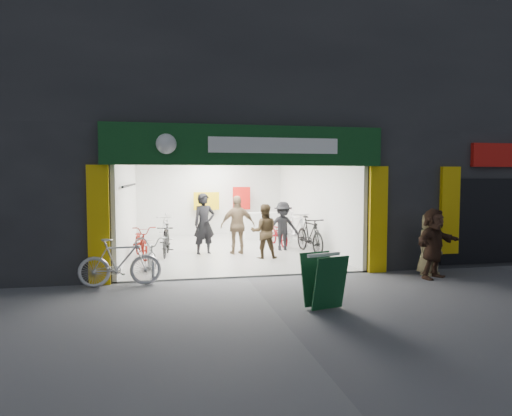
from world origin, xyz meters
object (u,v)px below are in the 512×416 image
object	(u,v)px
pedestrian_near	(429,244)
bike_right_front	(310,235)
parked_bike	(120,262)
sandwich_board	(324,279)
bike_left_front	(151,255)

from	to	relation	value
pedestrian_near	bike_right_front	bearing A→B (deg)	98.34
bike_right_front	parked_bike	size ratio (longest dim) A/B	1.10
sandwich_board	parked_bike	bearing A→B (deg)	132.45
parked_bike	sandwich_board	world-z (taller)	parked_bike
bike_right_front	pedestrian_near	world-z (taller)	pedestrian_near
pedestrian_near	parked_bike	bearing A→B (deg)	158.30
sandwich_board	bike_left_front	bearing A→B (deg)	118.27
bike_right_front	sandwich_board	size ratio (longest dim) A/B	1.98
bike_left_front	sandwich_board	xyz separation A→B (m)	(3.04, -3.40, 0.04)
bike_right_front	parked_bike	bearing A→B (deg)	-154.68
bike_left_front	pedestrian_near	distance (m)	6.62
bike_left_front	sandwich_board	world-z (taller)	sandwich_board
bike_left_front	bike_right_front	size ratio (longest dim) A/B	0.99
parked_bike	pedestrian_near	world-z (taller)	pedestrian_near
parked_bike	pedestrian_near	distance (m)	7.15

